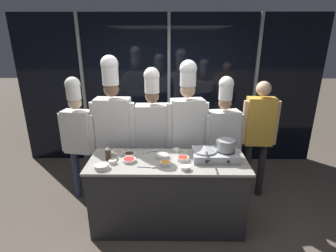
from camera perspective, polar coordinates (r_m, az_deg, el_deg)
ground_plane at (r=3.67m, az=-0.04°, el=-20.31°), size 24.00×24.00×0.00m
window_wall_back at (r=4.84m, az=0.21°, el=7.47°), size 5.48×0.09×2.70m
demo_counter at (r=3.40m, az=-0.05°, el=-14.36°), size 1.90×0.68×0.91m
portable_stove at (r=3.24m, az=10.20°, el=-6.15°), size 0.54×0.37×0.11m
frying_pan at (r=3.19m, az=8.08°, el=-4.88°), size 0.29×0.50×0.05m
stock_pot at (r=3.22m, az=12.53°, el=-4.05°), size 0.24×0.22×0.14m
squeeze_bottle_soy at (r=3.23m, az=-12.93°, el=-5.87°), size 0.07×0.07×0.18m
prep_bowl_noodles at (r=3.40m, az=1.82°, el=-5.21°), size 0.10×0.10×0.03m
prep_bowl_carrots at (r=3.05m, az=-0.65°, el=-8.08°), size 0.12×0.12×0.04m
prep_bowl_chili_flakes at (r=3.17m, az=3.25°, el=-7.03°), size 0.15×0.15×0.05m
prep_bowl_garlic at (r=3.16m, az=-11.99°, el=-7.57°), size 0.09×0.09×0.04m
prep_bowl_bell_pepper at (r=3.17m, az=-8.46°, el=-7.30°), size 0.16×0.16×0.04m
prep_bowl_rice at (r=2.96m, az=3.81°, el=-9.03°), size 0.11×0.11×0.05m
prep_bowl_onion at (r=3.23m, az=-1.24°, el=-6.49°), size 0.16×0.16×0.04m
prep_bowl_mushrooms at (r=3.39m, az=-10.92°, el=-5.65°), size 0.16×0.16×0.04m
prep_bowl_soy_glaze at (r=3.32m, az=-8.42°, el=-6.06°), size 0.14×0.14×0.04m
prep_bowl_chicken at (r=3.07m, az=-14.26°, el=-8.46°), size 0.17×0.17×0.05m
serving_spoon_slotted at (r=3.41m, az=-3.08°, el=-5.39°), size 0.23×0.16×0.02m
serving_spoon_solid at (r=3.02m, az=-3.84°, el=-8.86°), size 0.23×0.05×0.02m
chef_head at (r=3.87m, az=-18.99°, el=-1.01°), size 0.51×0.27×1.82m
chef_sous at (r=3.69m, az=-11.78°, el=0.92°), size 0.62×0.26×2.10m
chef_line at (r=3.72m, az=-3.35°, el=-0.31°), size 0.62×0.26×1.94m
chef_pastry at (r=3.63m, az=4.15°, el=0.76°), size 0.58×0.31×2.04m
chef_apprentice at (r=3.80m, az=11.87°, el=-1.24°), size 0.57×0.28×1.82m
person_guest at (r=3.93m, az=19.16°, el=-0.56°), size 0.51×0.21×1.75m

